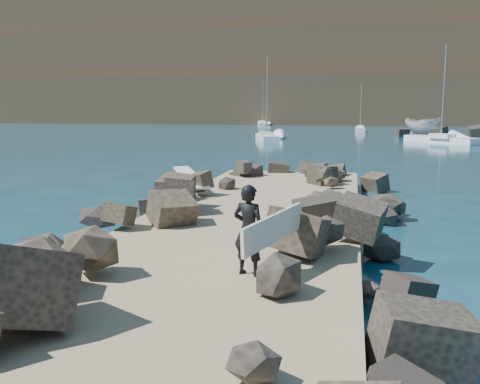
% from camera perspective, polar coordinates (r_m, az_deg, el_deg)
% --- Properties ---
extents(ground, '(800.00, 800.00, 0.00)m').
position_cam_1_polar(ground, '(14.83, 0.80, -5.13)').
color(ground, '#0F384C').
rests_on(ground, ground).
extents(jetty, '(6.00, 26.00, 0.60)m').
position_cam_1_polar(jetty, '(12.86, -0.92, -5.98)').
color(jetty, '#8C7759').
rests_on(jetty, ground).
extents(riprap_left, '(2.60, 22.00, 1.00)m').
position_cam_1_polar(riprap_left, '(14.18, -12.00, -3.92)').
color(riprap_left, black).
rests_on(riprap_left, ground).
extents(riprap_right, '(2.60, 22.00, 1.00)m').
position_cam_1_polar(riprap_right, '(13.00, 12.20, -5.12)').
color(riprap_right, black).
rests_on(riprap_right, ground).
extents(headland, '(360.00, 140.00, 32.00)m').
position_cam_1_polar(headland, '(174.70, 14.61, 12.90)').
color(headland, '#2D4919').
rests_on(headland, ground).
extents(surfboard_resting, '(1.86, 2.22, 0.08)m').
position_cam_1_polar(surfboard_resting, '(19.06, -5.23, 1.21)').
color(surfboard_resting, white).
rests_on(surfboard_resting, riprap_left).
extents(boat_imported, '(5.33, 5.84, 2.23)m').
position_cam_1_polar(boat_imported, '(74.93, 18.88, 6.70)').
color(boat_imported, silver).
rests_on(boat_imported, ground).
extents(surfer_with_board, '(1.21, 1.95, 1.67)m').
position_cam_1_polar(surfer_with_board, '(9.69, 1.32, -4.06)').
color(surfer_with_board, black).
rests_on(surfer_with_board, jetty).
extents(sailboat_a, '(3.66, 7.60, 8.94)m').
position_cam_1_polar(sailboat_a, '(57.52, 2.87, 5.82)').
color(sailboat_a, white).
rests_on(sailboat_a, ground).
extents(sailboat_c, '(6.76, 7.37, 9.78)m').
position_cam_1_polar(sailboat_c, '(57.45, 20.65, 5.25)').
color(sailboat_c, white).
rests_on(sailboat_c, ground).
extents(sailboat_e, '(3.10, 7.66, 8.98)m').
position_cam_1_polar(sailboat_e, '(101.71, 2.41, 7.26)').
color(sailboat_e, white).
rests_on(sailboat_e, ground).
extents(sailboat_b, '(1.31, 5.69, 6.99)m').
position_cam_1_polar(sailboat_b, '(78.69, 12.69, 6.50)').
color(sailboat_b, white).
rests_on(sailboat_b, ground).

